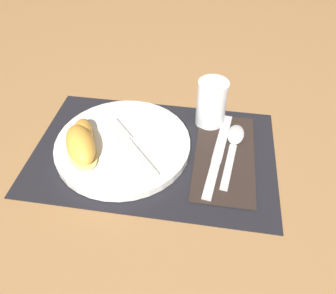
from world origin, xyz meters
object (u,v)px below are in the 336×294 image
(plate, at_px, (123,145))
(citrus_wedge_1, at_px, (81,146))
(spoon, at_px, (234,142))
(citrus_wedge_0, at_px, (82,136))
(juice_glass, at_px, (211,106))
(knife, at_px, (218,155))
(fork, at_px, (128,142))

(plate, bearing_deg, citrus_wedge_1, -149.68)
(plate, xyz_separation_m, spoon, (0.22, 0.04, -0.00))
(citrus_wedge_0, bearing_deg, plate, 7.27)
(citrus_wedge_0, relative_size, citrus_wedge_1, 0.85)
(citrus_wedge_1, bearing_deg, juice_glass, 32.26)
(knife, distance_m, citrus_wedge_1, 0.26)
(spoon, relative_size, fork, 1.20)
(knife, xyz_separation_m, spoon, (0.03, 0.04, 0.00))
(spoon, relative_size, citrus_wedge_0, 1.72)
(plate, relative_size, fork, 1.81)
(knife, bearing_deg, citrus_wedge_0, -176.97)
(citrus_wedge_0, bearing_deg, fork, 6.35)
(spoon, bearing_deg, knife, -127.80)
(juice_glass, xyz_separation_m, knife, (0.02, -0.10, -0.04))
(fork, distance_m, citrus_wedge_1, 0.09)
(fork, bearing_deg, citrus_wedge_1, -153.43)
(juice_glass, relative_size, citrus_wedge_0, 0.98)
(spoon, distance_m, citrus_wedge_1, 0.30)
(spoon, height_order, citrus_wedge_0, citrus_wedge_0)
(plate, xyz_separation_m, fork, (0.01, 0.00, 0.01))
(juice_glass, bearing_deg, knife, -77.56)
(juice_glass, distance_m, knife, 0.11)
(plate, distance_m, knife, 0.19)
(knife, bearing_deg, fork, -178.63)
(juice_glass, relative_size, citrus_wedge_1, 0.84)
(plate, height_order, juice_glass, juice_glass)
(plate, relative_size, spoon, 1.50)
(spoon, distance_m, citrus_wedge_0, 0.30)
(fork, relative_size, citrus_wedge_0, 1.43)
(citrus_wedge_0, xyz_separation_m, citrus_wedge_1, (0.01, -0.03, 0.00))
(knife, distance_m, citrus_wedge_0, 0.26)
(juice_glass, height_order, citrus_wedge_1, juice_glass)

